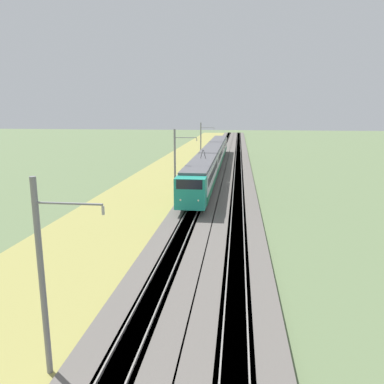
% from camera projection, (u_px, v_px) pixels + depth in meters
% --- Properties ---
extents(ballast_main, '(240.00, 4.40, 0.30)m').
position_uv_depth(ballast_main, '(210.00, 175.00, 58.23)').
color(ballast_main, '#605B56').
rests_on(ballast_main, ground).
extents(ballast_adjacent, '(240.00, 4.40, 0.30)m').
position_uv_depth(ballast_adjacent, '(238.00, 175.00, 57.71)').
color(ballast_adjacent, '#605B56').
rests_on(ballast_adjacent, ground).
extents(track_main, '(240.00, 1.57, 0.45)m').
position_uv_depth(track_main, '(210.00, 175.00, 58.22)').
color(track_main, '#4C4238').
rests_on(track_main, ground).
extents(track_adjacent, '(240.00, 1.57, 0.45)m').
position_uv_depth(track_adjacent, '(238.00, 175.00, 57.71)').
color(track_adjacent, '#4C4238').
rests_on(track_adjacent, ground).
extents(grass_verge, '(240.00, 11.17, 0.12)m').
position_uv_depth(grass_verge, '(170.00, 174.00, 59.01)').
color(grass_verge, '#99934C').
rests_on(grass_verge, ground).
extents(passenger_train, '(58.76, 2.97, 5.21)m').
position_uv_depth(passenger_train, '(212.00, 157.00, 62.14)').
color(passenger_train, teal).
rests_on(passenger_train, ground).
extents(catenary_mast_near, '(0.22, 2.56, 7.60)m').
position_uv_depth(catenary_mast_near, '(43.00, 278.00, 13.29)').
color(catenary_mast_near, slate).
rests_on(catenary_mast_near, ground).
extents(catenary_mast_mid, '(0.22, 2.56, 7.92)m').
position_uv_depth(catenary_mast_mid, '(175.00, 164.00, 40.84)').
color(catenary_mast_mid, slate).
rests_on(catenary_mast_mid, ground).
extents(catenary_mast_far, '(0.22, 2.56, 7.83)m').
position_uv_depth(catenary_mast_far, '(201.00, 144.00, 68.43)').
color(catenary_mast_far, slate).
rests_on(catenary_mast_far, ground).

